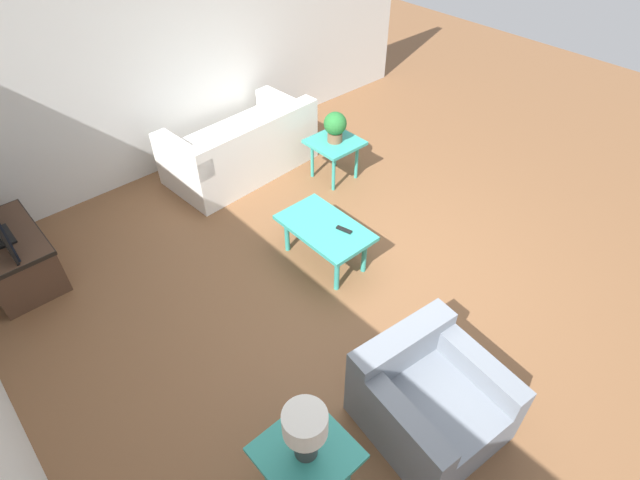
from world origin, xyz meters
The scene contains 11 objects.
ground_plane centered at (0.00, 0.00, 0.00)m, with size 14.00×14.00×0.00m, color brown.
wall_right centered at (3.06, 0.00, 1.35)m, with size 0.12×7.20×2.70m.
sofa centered at (2.28, -0.23, 0.31)m, with size 1.05×1.83×0.79m.
armchair centered at (-1.37, 0.72, 0.28)m, with size 1.01×0.97×0.70m.
coffee_table centered at (0.41, 0.11, 0.39)m, with size 0.92×0.55×0.45m.
side_table_plant centered at (1.43, -0.97, 0.43)m, with size 0.56×0.56×0.50m.
side_table_lamp centered at (-1.16, 1.69, 0.43)m, with size 0.56×0.56×0.50m.
tv_stand_chest centered at (2.21, 2.46, 0.27)m, with size 1.03×0.59×0.50m.
potted_plant centered at (1.43, -0.97, 0.71)m, with size 0.27×0.27×0.36m.
table_lamp centered at (-1.16, 1.69, 0.78)m, with size 0.27×0.27×0.43m.
remote_control centered at (0.24, 0.01, 0.46)m, with size 0.16×0.08×0.02m.
Camera 1 is at (-2.28, 2.58, 3.52)m, focal length 28.00 mm.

